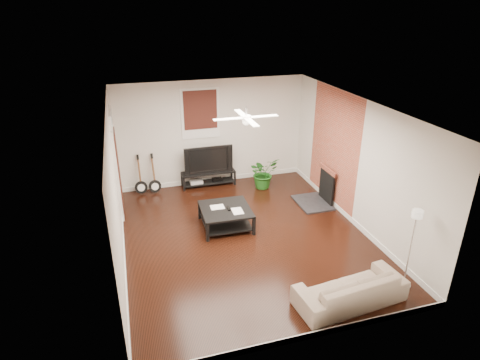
% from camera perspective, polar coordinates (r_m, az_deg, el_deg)
% --- Properties ---
extents(room, '(5.01, 6.01, 2.81)m').
position_cam_1_polar(room, '(8.06, 0.80, 0.51)').
color(room, black).
rests_on(room, ground).
extents(brick_accent, '(0.02, 2.20, 2.80)m').
position_cam_1_polar(brick_accent, '(9.86, 13.03, 4.36)').
color(brick_accent, '#B5513A').
rests_on(brick_accent, floor).
extents(fireplace, '(0.80, 1.10, 0.92)m').
position_cam_1_polar(fireplace, '(10.08, 11.10, -0.81)').
color(fireplace, black).
rests_on(fireplace, floor).
extents(window_back, '(1.00, 0.06, 1.30)m').
position_cam_1_polar(window_back, '(10.55, -5.59, 9.27)').
color(window_back, '#3F1211').
rests_on(window_back, wall_back).
extents(door_left, '(0.08, 1.00, 2.50)m').
position_cam_1_polar(door_left, '(9.57, -16.92, 2.36)').
color(door_left, white).
rests_on(door_left, wall_left).
extents(tv_stand, '(1.44, 0.38, 0.40)m').
position_cam_1_polar(tv_stand, '(10.97, -4.46, 0.21)').
color(tv_stand, black).
rests_on(tv_stand, floor).
extents(tv, '(1.29, 0.17, 0.74)m').
position_cam_1_polar(tv, '(10.77, -4.58, 3.04)').
color(tv, black).
rests_on(tv, tv_stand).
extents(coffee_table, '(1.10, 1.10, 0.45)m').
position_cam_1_polar(coffee_table, '(8.98, -2.02, -5.27)').
color(coffee_table, black).
rests_on(coffee_table, floor).
extents(sofa, '(1.92, 0.92, 0.54)m').
position_cam_1_polar(sofa, '(7.13, 15.26, -14.52)').
color(sofa, '#C5AB94').
rests_on(sofa, floor).
extents(floor_lamp, '(0.27, 0.27, 1.51)m').
position_cam_1_polar(floor_lamp, '(7.52, 22.84, -8.98)').
color(floor_lamp, silver).
rests_on(floor_lamp, floor).
extents(potted_plant, '(0.91, 0.85, 0.84)m').
position_cam_1_polar(potted_plant, '(10.76, 3.29, 1.02)').
color(potted_plant, '#1E5F1B').
rests_on(potted_plant, floor).
extents(guitar_left, '(0.32, 0.23, 1.04)m').
position_cam_1_polar(guitar_left, '(10.63, -13.91, 0.62)').
color(guitar_left, black).
rests_on(guitar_left, floor).
extents(guitar_right, '(0.35, 0.26, 1.04)m').
position_cam_1_polar(guitar_right, '(10.62, -12.02, 0.78)').
color(guitar_right, black).
rests_on(guitar_right, floor).
extents(ceiling_fan, '(1.24, 1.24, 0.32)m').
position_cam_1_polar(ceiling_fan, '(7.66, 0.86, 8.77)').
color(ceiling_fan, white).
rests_on(ceiling_fan, ceiling).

